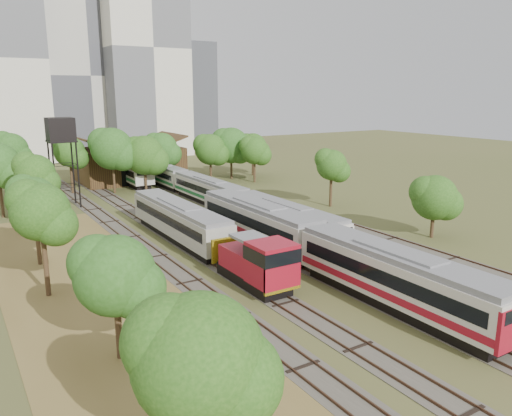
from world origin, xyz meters
TOP-DOWN VIEW (x-y plane):
  - ground at (0.00, 0.00)m, footprint 240.00×240.00m
  - dry_grass_patch at (-18.00, 8.00)m, footprint 14.00×60.00m
  - tracks at (-0.67, 25.00)m, footprint 24.60×80.00m
  - railcar_red_set at (-2.00, 7.37)m, footprint 3.27×34.58m
  - railcar_green_set at (2.00, 34.60)m, footprint 2.70×52.08m
  - railcar_rear at (-2.00, 55.94)m, footprint 3.03×16.08m
  - shunter_locomotive at (-8.00, 6.56)m, footprint 3.07×8.13m
  - old_grey_coach at (-8.00, 21.53)m, footprint 3.01×18.00m
  - water_tower at (-14.39, 43.01)m, footprint 3.30×3.30m
  - rail_pile_far at (8.20, 4.07)m, footprint 0.46×7.39m
  - maintenance_shed at (-1.00, 57.98)m, footprint 16.45×11.55m
  - tree_band_left at (-20.74, 22.09)m, footprint 7.27×64.27m
  - tree_band_far at (1.92, 50.35)m, footprint 43.40×10.70m
  - tree_band_right at (14.93, 26.48)m, footprint 6.16×41.41m
  - tower_centre at (2.00, 100.00)m, footprint 20.00×18.00m
  - tower_right at (14.00, 92.00)m, footprint 18.00×16.00m
  - tower_far_right at (34.00, 110.00)m, footprint 12.00×12.00m

SIDE VIEW (x-z plane):
  - ground at x=0.00m, z-range 0.00..0.00m
  - dry_grass_patch at x=-18.00m, z-range 0.00..0.04m
  - tracks at x=-0.67m, z-range -0.05..0.14m
  - rail_pile_far at x=8.20m, z-range 0.00..0.24m
  - railcar_green_set at x=2.00m, z-range 0.10..3.43m
  - shunter_locomotive at x=-8.00m, z-range -0.04..3.98m
  - railcar_rear at x=-2.00m, z-range 0.11..3.85m
  - old_grey_coach at x=-8.00m, z-range 0.17..3.90m
  - railcar_red_set at x=-2.00m, z-range 0.12..4.17m
  - maintenance_shed at x=-1.00m, z-range -0.87..6.70m
  - tree_band_right at x=14.93m, z-range 1.10..8.60m
  - tree_band_left at x=-20.74m, z-range 1.05..9.91m
  - tree_band_far at x=1.92m, z-range 1.02..10.55m
  - water_tower at x=-14.39m, z-range 3.91..15.32m
  - tower_far_right at x=34.00m, z-range 0.00..28.00m
  - tower_centre at x=2.00m, z-range 0.00..36.00m
  - tower_right at x=14.00m, z-range 0.00..48.00m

